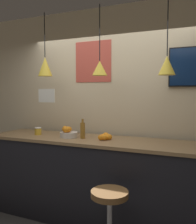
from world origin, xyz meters
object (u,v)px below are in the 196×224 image
(fruit_bowl, at_px, (68,133))
(spread_jar, at_px, (38,131))
(bar_stool, at_px, (110,213))
(juice_bottle, at_px, (83,130))

(fruit_bowl, bearing_deg, spread_jar, 178.65)
(bar_stool, bearing_deg, spread_jar, 155.04)
(fruit_bowl, distance_m, spread_jar, 0.50)
(bar_stool, distance_m, fruit_bowl, 1.22)
(bar_stool, relative_size, spread_jar, 6.86)
(fruit_bowl, height_order, spread_jar, fruit_bowl)
(spread_jar, bearing_deg, juice_bottle, 0.00)
(bar_stool, distance_m, spread_jar, 1.61)
(spread_jar, bearing_deg, fruit_bowl, -1.35)
(fruit_bowl, relative_size, spread_jar, 2.29)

